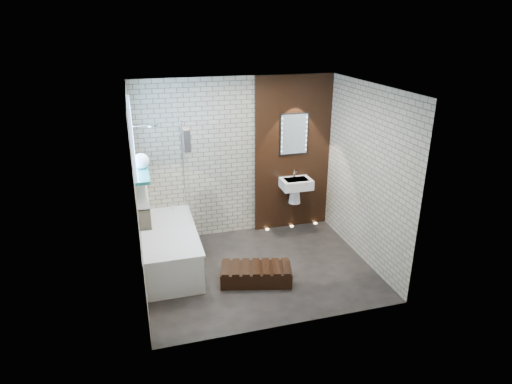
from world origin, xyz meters
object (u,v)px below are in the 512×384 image
object	(u,v)px
bathtub	(169,248)
washbasin	(296,187)
led_mirror	(294,134)
bath_screen	(186,172)
walnut_step	(256,275)

from	to	relation	value
bathtub	washbasin	bearing A→B (deg)	16.01
washbasin	led_mirror	size ratio (longest dim) A/B	0.83
washbasin	led_mirror	distance (m)	0.88
bathtub	washbasin	size ratio (longest dim) A/B	3.00
bath_screen	walnut_step	world-z (taller)	bath_screen
washbasin	led_mirror	bearing A→B (deg)	90.00
bathtub	led_mirror	size ratio (longest dim) A/B	2.49
led_mirror	walnut_step	bearing A→B (deg)	-125.09
led_mirror	bath_screen	bearing A→B (deg)	-169.34
led_mirror	walnut_step	size ratio (longest dim) A/B	0.72
bathtub	washbasin	xyz separation A→B (m)	(2.17, 0.62, 0.50)
bath_screen	washbasin	bearing A→B (deg)	5.78
bathtub	washbasin	distance (m)	2.32
washbasin	bath_screen	bearing A→B (deg)	-174.22
led_mirror	walnut_step	xyz separation A→B (m)	(-1.08, -1.53, -1.54)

